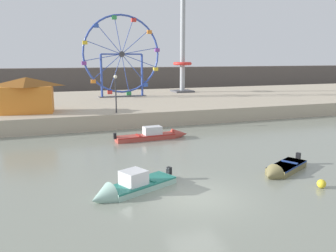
% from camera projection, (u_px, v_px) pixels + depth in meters
% --- Properties ---
extents(ground_plane, '(240.00, 240.00, 0.00)m').
position_uv_depth(ground_plane, '(197.00, 197.00, 16.17)').
color(ground_plane, gray).
extents(quay_promenade, '(110.00, 23.33, 1.39)m').
position_uv_depth(quay_promenade, '(102.00, 105.00, 41.94)').
color(quay_promenade, '#B7A88E').
rests_on(quay_promenade, ground_plane).
extents(distant_town_skyline, '(140.00, 3.00, 4.40)m').
position_uv_depth(distant_town_skyline, '(80.00, 80.00, 65.78)').
color(distant_town_skyline, '#564C47').
rests_on(distant_town_skyline, ground_plane).
extents(motorboat_olive_wood, '(3.84, 2.78, 1.06)m').
position_uv_depth(motorboat_olive_wood, '(281.00, 170.00, 19.43)').
color(motorboat_olive_wood, olive).
rests_on(motorboat_olive_wood, ground_plane).
extents(motorboat_faded_red, '(6.12, 1.36, 1.33)m').
position_uv_depth(motorboat_faded_red, '(157.00, 135.00, 27.70)').
color(motorboat_faded_red, '#B24238').
rests_on(motorboat_faded_red, ground_plane).
extents(motorboat_seafoam, '(4.68, 3.06, 1.45)m').
position_uv_depth(motorboat_seafoam, '(127.00, 188.00, 16.57)').
color(motorboat_seafoam, '#93BCAD').
rests_on(motorboat_seafoam, ground_plane).
extents(ferris_wheel_blue_frame, '(9.85, 1.20, 10.15)m').
position_uv_depth(ferris_wheel_blue_frame, '(122.00, 56.00, 43.96)').
color(ferris_wheel_blue_frame, '#334CA8').
rests_on(ferris_wheel_blue_frame, quay_promenade).
extents(drop_tower_steel_tower, '(2.80, 2.80, 13.60)m').
position_uv_depth(drop_tower_steel_tower, '(183.00, 55.00, 50.04)').
color(drop_tower_steel_tower, '#999EA3').
rests_on(drop_tower_steel_tower, quay_promenade).
extents(carnival_booth_orange_canopy, '(5.02, 3.49, 3.20)m').
position_uv_depth(carnival_booth_orange_canopy, '(27.00, 94.00, 31.61)').
color(carnival_booth_orange_canopy, orange).
rests_on(carnival_booth_orange_canopy, quay_promenade).
extents(promenade_lamp_near, '(0.32, 0.32, 3.39)m').
position_uv_depth(promenade_lamp_near, '(116.00, 88.00, 31.40)').
color(promenade_lamp_near, '#2D2D33').
rests_on(promenade_lamp_near, quay_promenade).
extents(mooring_buoy_orange, '(0.44, 0.44, 0.44)m').
position_uv_depth(mooring_buoy_orange, '(321.00, 184.00, 17.27)').
color(mooring_buoy_orange, yellow).
rests_on(mooring_buoy_orange, ground_plane).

